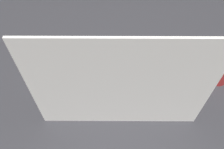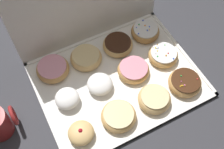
{
  "view_description": "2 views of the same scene",
  "coord_description": "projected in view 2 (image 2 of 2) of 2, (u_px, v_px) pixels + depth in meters",
  "views": [
    {
      "loc": [
        0.03,
        0.69,
        0.8
      ],
      "look_at": [
        0.03,
        0.03,
        0.05
      ],
      "focal_mm": 38.44,
      "sensor_mm": 36.0,
      "label": 1
    },
    {
      "loc": [
        -0.25,
        -0.44,
        0.87
      ],
      "look_at": [
        -0.02,
        0.01,
        0.04
      ],
      "focal_mm": 44.58,
      "sensor_mm": 36.0,
      "label": 2
    }
  ],
  "objects": [
    {
      "name": "powdered_filled_donut_5",
      "position": [
        100.0,
        84.0,
        0.96
      ],
      "size": [
        0.09,
        0.09,
        0.05
      ],
      "color": "white",
      "rests_on": "donut_box"
    },
    {
      "name": "donut_box",
      "position": [
        118.0,
        80.0,
        1.0
      ],
      "size": [
        0.56,
        0.43,
        0.01
      ],
      "color": "white",
      "rests_on": "ground"
    },
    {
      "name": "pink_frosted_donut_8",
      "position": [
        53.0,
        69.0,
        1.0
      ],
      "size": [
        0.12,
        0.12,
        0.04
      ],
      "color": "tan",
      "rests_on": "donut_box"
    },
    {
      "name": "sprinkle_donut_7",
      "position": [
        163.0,
        55.0,
        1.03
      ],
      "size": [
        0.11,
        0.11,
        0.04
      ],
      "color": "tan",
      "rests_on": "donut_box"
    },
    {
      "name": "glazed_ring_donut_1",
      "position": [
        119.0,
        116.0,
        0.91
      ],
      "size": [
        0.12,
        0.12,
        0.04
      ],
      "color": "tan",
      "rests_on": "donut_box"
    },
    {
      "name": "pink_frosted_donut_6",
      "position": [
        133.0,
        69.0,
        1.0
      ],
      "size": [
        0.12,
        0.12,
        0.04
      ],
      "color": "tan",
      "rests_on": "donut_box"
    },
    {
      "name": "glazed_ring_donut_2",
      "position": [
        154.0,
        99.0,
        0.94
      ],
      "size": [
        0.11,
        0.11,
        0.04
      ],
      "color": "#E5B770",
      "rests_on": "donut_box"
    },
    {
      "name": "sprinkle_donut_11",
      "position": [
        145.0,
        31.0,
        1.09
      ],
      "size": [
        0.11,
        0.11,
        0.04
      ],
      "color": "tan",
      "rests_on": "donut_box"
    },
    {
      "name": "sprinkle_donut_3",
      "position": [
        185.0,
        82.0,
        0.97
      ],
      "size": [
        0.12,
        0.12,
        0.04
      ],
      "color": "tan",
      "rests_on": "donut_box"
    },
    {
      "name": "glazed_ring_donut_9",
      "position": [
        86.0,
        57.0,
        1.03
      ],
      "size": [
        0.12,
        0.12,
        0.04
      ],
      "color": "#E5B770",
      "rests_on": "donut_box"
    },
    {
      "name": "ground_plane",
      "position": [
        118.0,
        81.0,
        1.01
      ],
      "size": [
        3.0,
        3.0,
        0.0
      ],
      "primitive_type": "plane",
      "color": "#333338"
    },
    {
      "name": "powdered_filled_donut_4",
      "position": [
        68.0,
        99.0,
        0.93
      ],
      "size": [
        0.08,
        0.08,
        0.05
      ],
      "color": "white",
      "rests_on": "donut_box"
    },
    {
      "name": "chocolate_frosted_donut_10",
      "position": [
        118.0,
        45.0,
        1.06
      ],
      "size": [
        0.12,
        0.12,
        0.04
      ],
      "color": "#E5B770",
      "rests_on": "donut_box"
    },
    {
      "name": "jelly_filled_donut_0",
      "position": [
        81.0,
        133.0,
        0.87
      ],
      "size": [
        0.08,
        0.08,
        0.05
      ],
      "color": "#E5B770",
      "rests_on": "donut_box"
    }
  ]
}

